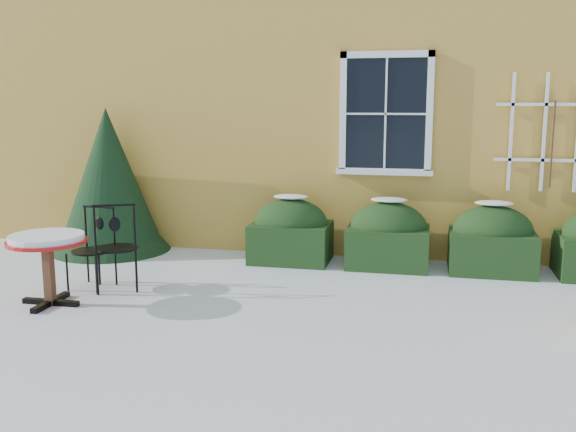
% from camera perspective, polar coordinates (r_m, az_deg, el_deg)
% --- Properties ---
extents(ground, '(80.00, 80.00, 0.00)m').
position_cam_1_polar(ground, '(6.29, -1.98, -9.67)').
color(ground, white).
rests_on(ground, ground).
extents(house, '(12.40, 8.40, 6.40)m').
position_cam_1_polar(house, '(12.87, 5.93, 14.86)').
color(house, gold).
rests_on(house, ground).
extents(hedge_row, '(4.95, 0.80, 0.91)m').
position_cam_1_polar(hedge_row, '(8.46, 13.29, -1.95)').
color(hedge_row, black).
rests_on(hedge_row, ground).
extents(evergreen_shrub, '(1.70, 1.70, 2.06)m').
position_cam_1_polar(evergreen_shrub, '(9.57, -15.59, 1.90)').
color(evergreen_shrub, black).
rests_on(evergreen_shrub, ground).
extents(bistro_table, '(0.82, 0.82, 0.76)m').
position_cam_1_polar(bistro_table, '(7.18, -20.63, -2.54)').
color(bistro_table, black).
rests_on(bistro_table, ground).
extents(patio_chair_near, '(0.60, 0.60, 1.02)m').
position_cam_1_polar(patio_chair_near, '(7.56, -15.03, -2.61)').
color(patio_chair_near, black).
rests_on(patio_chair_near, ground).
extents(patio_chair_far, '(0.46, 0.45, 0.93)m').
position_cam_1_polar(patio_chair_far, '(7.75, -16.95, -2.73)').
color(patio_chair_far, black).
rests_on(patio_chair_far, ground).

